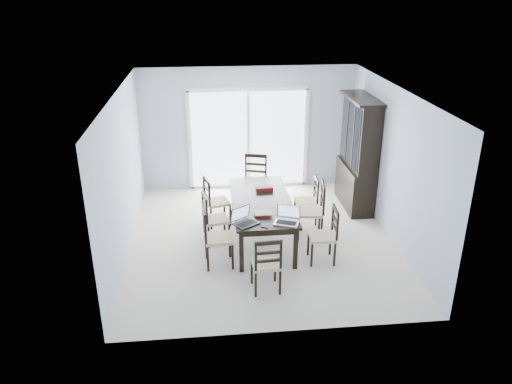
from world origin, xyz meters
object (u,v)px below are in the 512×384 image
Objects in this scene: chair_end_near at (267,259)px; hot_tub at (221,154)px; chair_left_far at (212,196)px; chair_left_near at (212,231)px; chair_right_near at (328,229)px; chair_end_far at (255,175)px; dining_table at (261,204)px; game_box at (264,188)px; laptop_dark at (246,221)px; chair_right_far at (311,195)px; chair_right_mid at (316,204)px; laptop_silver at (287,220)px; chair_left_mid at (211,213)px; cell_phone at (265,227)px; china_hutch at (358,155)px.

chair_end_near is 0.58× the size of hot_tub.
chair_left_far is at bearing 103.69° from chair_end_near.
chair_left_near is at bearing 127.63° from chair_end_near.
chair_right_near is 2.48m from chair_end_far.
game_box is at bearing 76.73° from dining_table.
dining_table is 2.06× the size of chair_left_far.
chair_right_far is at bearing 13.85° from laptop_dark.
chair_left_near is at bearing 120.76° from chair_right_mid.
chair_right_near is at bearing -39.82° from dining_table.
chair_right_near reaches higher than chair_left_far.
laptop_silver is at bearing 57.31° from chair_end_near.
chair_left_mid reaches higher than laptop_silver.
chair_left_near reaches higher than cell_phone.
hot_tub is at bearing -55.81° from chair_end_far.
chair_right_mid is 3.92× the size of game_box.
chair_right_near is 1.43m from chair_right_far.
game_box is 3.11m from hot_tub.
laptop_silver is at bearing 19.91° from chair_left_far.
chair_right_mid is 1.45m from cell_phone.
chair_left_near is 2.41m from chair_end_far.
laptop_silver is at bearing 151.95° from chair_right_mid.
dining_table is at bearing 80.06° from chair_left_mid.
chair_left_mid is 0.98× the size of chair_right_near.
laptop_dark is (-1.28, -0.90, 0.19)m from chair_right_mid.
game_box is at bearing -156.72° from china_hutch.
chair_right_mid is 0.65× the size of hot_tub.
chair_right_near is (0.97, -0.81, -0.11)m from dining_table.
game_box is at bearing 119.06° from laptop_silver.
chair_left_far is at bearing 165.88° from chair_left_mid.
laptop_silver is (1.14, -0.16, 0.21)m from chair_left_near.
dining_table is at bearing 52.82° from chair_right_near.
hot_tub is (0.30, 3.46, -0.11)m from chair_left_mid.
hot_tub is at bearing 130.98° from cell_phone.
chair_left_mid is 1.28m from cell_phone.
chair_right_far reaches higher than laptop_silver.
chair_end_near reaches higher than laptop_silver.
chair_left_far is at bearing 148.70° from cell_phone.
laptop_dark is 0.25× the size of hot_tub.
cell_phone is (0.04, 0.60, 0.21)m from chair_end_near.
chair_left_mid is 9.88× the size of cell_phone.
chair_left_mid is at bearing 98.73° from chair_right_mid.
dining_table is 1.27m from chair_right_near.
laptop_silver is at bearing -82.01° from game_box.
china_hutch reaches higher than laptop_dark.
chair_left_far is at bearing 72.79° from laptop_dark.
china_hutch is at bearing 7.34° from laptop_dark.
chair_right_near is at bearing 129.08° from chair_end_far.
china_hutch is 3.19m from chair_left_mid.
chair_left_mid is 3.49× the size of game_box.
laptop_dark is (-0.33, -0.87, 0.14)m from dining_table.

